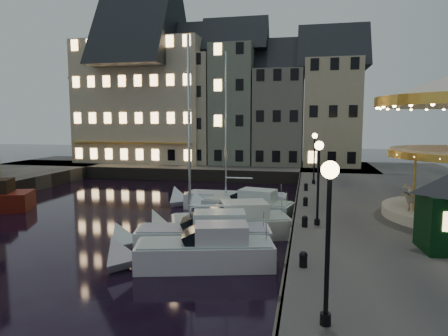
% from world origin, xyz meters
% --- Properties ---
extents(ground, '(160.00, 160.00, 0.00)m').
position_xyz_m(ground, '(0.00, 0.00, 0.00)').
color(ground, black).
rests_on(ground, ground).
extents(quay_east, '(16.00, 56.00, 1.30)m').
position_xyz_m(quay_east, '(14.00, 6.00, 0.65)').
color(quay_east, '#474442').
rests_on(quay_east, ground).
extents(quay_north, '(44.00, 12.00, 1.30)m').
position_xyz_m(quay_north, '(-8.00, 28.00, 0.65)').
color(quay_north, '#474442').
rests_on(quay_north, ground).
extents(quaywall_e, '(0.15, 44.00, 1.30)m').
position_xyz_m(quaywall_e, '(6.00, 6.00, 0.65)').
color(quaywall_e, '#47423A').
rests_on(quaywall_e, ground).
extents(quaywall_n, '(48.00, 0.15, 1.30)m').
position_xyz_m(quaywall_n, '(-6.00, 22.00, 0.65)').
color(quaywall_n, '#47423A').
rests_on(quaywall_n, ground).
extents(streetlamp_a, '(0.44, 0.44, 4.17)m').
position_xyz_m(streetlamp_a, '(7.20, -9.00, 4.02)').
color(streetlamp_a, black).
rests_on(streetlamp_a, quay_east).
extents(streetlamp_b, '(0.44, 0.44, 4.17)m').
position_xyz_m(streetlamp_b, '(7.20, 1.00, 4.02)').
color(streetlamp_b, black).
rests_on(streetlamp_b, quay_east).
extents(streetlamp_c, '(0.44, 0.44, 4.17)m').
position_xyz_m(streetlamp_c, '(7.20, 14.50, 4.02)').
color(streetlamp_c, black).
rests_on(streetlamp_c, quay_east).
extents(bollard_a, '(0.30, 0.30, 0.57)m').
position_xyz_m(bollard_a, '(6.60, -5.00, 1.60)').
color(bollard_a, black).
rests_on(bollard_a, quay_east).
extents(bollard_b, '(0.30, 0.30, 0.57)m').
position_xyz_m(bollard_b, '(6.60, 0.50, 1.60)').
color(bollard_b, black).
rests_on(bollard_b, quay_east).
extents(bollard_c, '(0.30, 0.30, 0.57)m').
position_xyz_m(bollard_c, '(6.60, 5.50, 1.60)').
color(bollard_c, black).
rests_on(bollard_c, quay_east).
extents(bollard_d, '(0.30, 0.30, 0.57)m').
position_xyz_m(bollard_d, '(6.60, 11.00, 1.60)').
color(bollard_d, black).
rests_on(bollard_d, quay_east).
extents(townhouse_na, '(5.50, 8.00, 12.80)m').
position_xyz_m(townhouse_na, '(-19.50, 30.00, 7.78)').
color(townhouse_na, slate).
rests_on(townhouse_na, quay_north).
extents(townhouse_nb, '(6.16, 8.00, 13.80)m').
position_xyz_m(townhouse_nb, '(-14.05, 30.00, 8.28)').
color(townhouse_nb, slate).
rests_on(townhouse_nb, quay_north).
extents(townhouse_nc, '(6.82, 8.00, 14.80)m').
position_xyz_m(townhouse_nc, '(-8.00, 30.00, 8.78)').
color(townhouse_nc, '#B2A78C').
rests_on(townhouse_nc, quay_north).
extents(townhouse_nd, '(5.50, 8.00, 15.80)m').
position_xyz_m(townhouse_nd, '(-2.25, 30.00, 9.28)').
color(townhouse_nd, slate).
rests_on(townhouse_nd, quay_north).
extents(townhouse_ne, '(6.16, 8.00, 12.80)m').
position_xyz_m(townhouse_ne, '(3.20, 30.00, 7.78)').
color(townhouse_ne, slate).
rests_on(townhouse_ne, quay_north).
extents(townhouse_nf, '(6.82, 8.00, 13.80)m').
position_xyz_m(townhouse_nf, '(9.25, 30.00, 8.28)').
color(townhouse_nf, tan).
rests_on(townhouse_nf, quay_north).
extents(hotel_corner, '(17.60, 9.00, 16.80)m').
position_xyz_m(hotel_corner, '(-14.00, 30.00, 9.78)').
color(hotel_corner, beige).
rests_on(hotel_corner, quay_north).
extents(motorboat_b, '(7.11, 3.60, 2.15)m').
position_xyz_m(motorboat_b, '(1.93, -2.51, 0.64)').
color(motorboat_b, silver).
rests_on(motorboat_b, ground).
extents(motorboat_c, '(7.76, 3.48, 10.28)m').
position_xyz_m(motorboat_c, '(1.24, -0.16, 0.67)').
color(motorboat_c, silver).
rests_on(motorboat_c, ground).
extents(motorboat_d, '(7.59, 4.74, 2.15)m').
position_xyz_m(motorboat_d, '(2.14, 2.37, 0.64)').
color(motorboat_d, silver).
rests_on(motorboat_d, ground).
extents(motorboat_e, '(7.12, 3.49, 2.15)m').
position_xyz_m(motorboat_e, '(2.39, 7.26, 0.64)').
color(motorboat_e, silver).
rests_on(motorboat_e, ground).
extents(motorboat_f, '(8.46, 2.25, 11.26)m').
position_xyz_m(motorboat_f, '(0.95, 9.66, 0.53)').
color(motorboat_f, silver).
rests_on(motorboat_f, ground).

